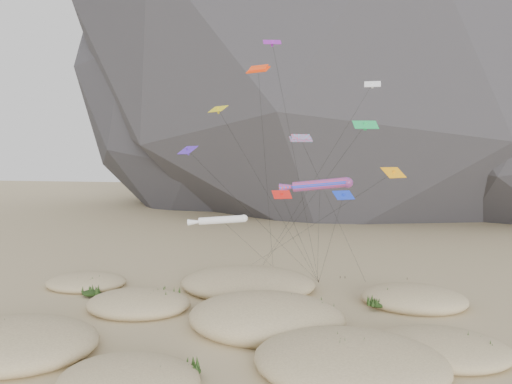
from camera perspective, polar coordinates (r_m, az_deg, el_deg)
ground at (r=45.47m, az=-1.77°, el=-16.39°), size 500.00×500.00×0.00m
dunes at (r=48.80m, az=-2.27°, el=-14.07°), size 50.38×38.48×3.96m
dune_grass at (r=48.33m, az=-0.05°, el=-14.05°), size 43.79×29.22×1.58m
kite_stakes at (r=67.05m, az=5.13°, el=-9.56°), size 22.34×4.43×0.30m
rainbow_tube_kite at (r=53.04m, az=7.04°, el=0.81°), size 7.80×12.30×13.79m
white_tube_kite at (r=51.52m, az=-4.25°, el=-3.24°), size 6.57×17.77×9.99m
orange_parafoil at (r=60.37m, az=0.26°, el=13.62°), size 2.97×7.47×26.72m
multi_parafoil at (r=56.67m, az=5.23°, el=5.96°), size 8.57×9.21×18.46m
delta_kites at (r=51.99m, az=4.95°, el=5.73°), size 23.75×20.49×28.73m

